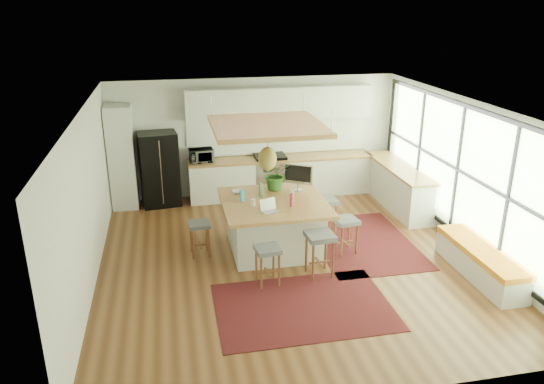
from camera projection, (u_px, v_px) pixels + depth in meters
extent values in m
plane|color=#4F2C16|center=(289.00, 259.00, 9.21)|extent=(7.00, 7.00, 0.00)
plane|color=white|center=(291.00, 107.00, 8.28)|extent=(7.00, 7.00, 0.00)
plane|color=silver|center=(255.00, 137.00, 11.96)|extent=(6.50, 0.00, 6.50)
plane|color=silver|center=(366.00, 296.00, 5.52)|extent=(6.50, 0.00, 6.50)
plane|color=silver|center=(87.00, 201.00, 8.13)|extent=(0.00, 7.00, 7.00)
plane|color=silver|center=(466.00, 175.00, 9.35)|extent=(0.00, 7.00, 7.00)
cube|color=beige|center=(122.00, 158.00, 11.19)|extent=(0.55, 0.60, 2.25)
cube|color=beige|center=(281.00, 177.00, 12.08)|extent=(4.20, 0.60, 0.88)
cube|color=brown|center=(281.00, 158.00, 11.92)|extent=(4.24, 0.64, 0.05)
cube|color=white|center=(278.00, 136.00, 12.04)|extent=(4.20, 0.02, 0.80)
cube|color=beige|center=(280.00, 103.00, 11.62)|extent=(4.20, 0.34, 0.70)
cube|color=beige|center=(398.00, 187.00, 11.44)|extent=(0.60, 2.50, 0.88)
cube|color=brown|center=(400.00, 167.00, 11.28)|extent=(0.64, 2.54, 0.05)
cube|color=black|center=(303.00, 307.00, 7.77)|extent=(2.60, 1.80, 0.01)
cube|color=black|center=(362.00, 242.00, 9.84)|extent=(1.80, 2.60, 0.01)
imported|color=#A5A5AA|center=(201.00, 154.00, 11.53)|extent=(0.54, 0.33, 0.35)
imported|color=#1E4C19|center=(276.00, 177.00, 9.81)|extent=(0.59, 0.64, 0.47)
imported|color=beige|center=(238.00, 192.00, 9.66)|extent=(0.23, 0.23, 0.05)
cylinder|color=#369ADB|center=(242.00, 196.00, 9.27)|extent=(0.07, 0.07, 0.19)
cylinder|color=white|center=(253.00, 201.00, 9.06)|extent=(0.07, 0.07, 0.19)
cylinder|color=#AA384C|center=(291.00, 201.00, 9.05)|extent=(0.07, 0.07, 0.19)
cylinder|color=beige|center=(292.00, 194.00, 9.39)|extent=(0.07, 0.07, 0.19)
cylinder|color=#518757|center=(260.00, 192.00, 9.47)|extent=(0.07, 0.07, 0.19)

